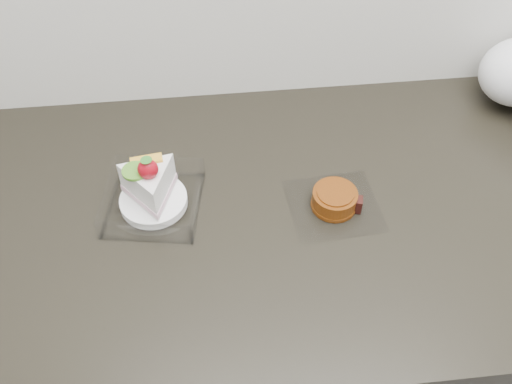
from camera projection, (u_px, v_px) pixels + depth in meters
The scene contains 3 objects.
counter at pixel (341, 327), 1.31m from camera, with size 2.04×0.64×0.90m.
cake_tray at pixel (152, 193), 0.94m from camera, with size 0.18×0.18×0.12m.
mooncake_wrap at pixel (335, 201), 0.95m from camera, with size 0.16×0.15×0.04m.
Camera 1 is at (-0.26, 1.09, 1.64)m, focal length 40.00 mm.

